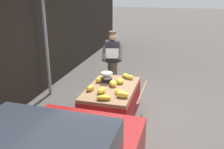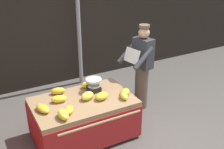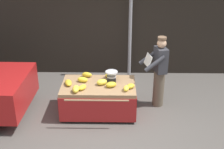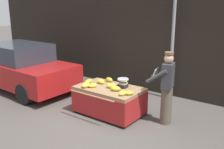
{
  "view_description": "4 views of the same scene",
  "coord_description": "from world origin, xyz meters",
  "px_view_note": "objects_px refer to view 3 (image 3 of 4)",
  "views": [
    {
      "loc": [
        -5.3,
        -0.97,
        2.86
      ],
      "look_at": [
        0.01,
        0.49,
        0.9
      ],
      "focal_mm": 40.4,
      "sensor_mm": 36.0,
      "label": 1
    },
    {
      "loc": [
        -1.75,
        -3.28,
        2.99
      ],
      "look_at": [
        0.22,
        0.36,
        1.08
      ],
      "focal_mm": 44.4,
      "sensor_mm": 36.0,
      "label": 2
    },
    {
      "loc": [
        0.11,
        -5.59,
        3.71
      ],
      "look_at": [
        0.01,
        0.43,
        0.96
      ],
      "focal_mm": 48.19,
      "sensor_mm": 36.0,
      "label": 3
    },
    {
      "loc": [
        3.41,
        -4.42,
        2.7
      ],
      "look_at": [
        -0.16,
        0.36,
        1.09
      ],
      "focal_mm": 40.8,
      "sensor_mm": 36.0,
      "label": 4
    }
  ],
  "objects_px": {
    "weighing_scale": "(112,76)",
    "banana_bunch_9": "(68,83)",
    "banana_bunch_3": "(83,80)",
    "banana_bunch_5": "(130,86)",
    "street_pole": "(130,21)",
    "banana_cart": "(99,92)",
    "vendor_person": "(159,72)",
    "banana_bunch_4": "(82,87)",
    "banana_bunch_8": "(126,88)",
    "banana_bunch_6": "(111,85)",
    "banana_bunch_7": "(102,82)",
    "banana_bunch_2": "(109,75)",
    "banana_bunch_0": "(87,75)",
    "banana_bunch_1": "(76,89)"
  },
  "relations": [
    {
      "from": "banana_bunch_3",
      "to": "banana_bunch_5",
      "type": "relative_size",
      "value": 1.2
    },
    {
      "from": "banana_bunch_2",
      "to": "banana_bunch_5",
      "type": "bearing_deg",
      "value": -48.02
    },
    {
      "from": "banana_bunch_5",
      "to": "banana_bunch_6",
      "type": "distance_m",
      "value": 0.43
    },
    {
      "from": "vendor_person",
      "to": "banana_bunch_1",
      "type": "bearing_deg",
      "value": -158.91
    },
    {
      "from": "street_pole",
      "to": "banana_bunch_6",
      "type": "xyz_separation_m",
      "value": [
        -0.48,
        -2.1,
        -0.88
      ]
    },
    {
      "from": "banana_bunch_7",
      "to": "banana_bunch_8",
      "type": "xyz_separation_m",
      "value": [
        0.54,
        -0.27,
        -0.01
      ]
    },
    {
      "from": "banana_bunch_4",
      "to": "vendor_person",
      "type": "bearing_deg",
      "value": 19.6
    },
    {
      "from": "banana_bunch_0",
      "to": "banana_bunch_3",
      "type": "xyz_separation_m",
      "value": [
        -0.07,
        -0.27,
        -0.0
      ]
    },
    {
      "from": "banana_bunch_9",
      "to": "vendor_person",
      "type": "distance_m",
      "value": 2.1
    },
    {
      "from": "banana_bunch_4",
      "to": "banana_bunch_8",
      "type": "height_order",
      "value": "banana_bunch_8"
    },
    {
      "from": "banana_bunch_0",
      "to": "banana_bunch_3",
      "type": "height_order",
      "value": "banana_bunch_0"
    },
    {
      "from": "vendor_person",
      "to": "banana_bunch_0",
      "type": "bearing_deg",
      "value": 178.83
    },
    {
      "from": "weighing_scale",
      "to": "banana_bunch_6",
      "type": "height_order",
      "value": "weighing_scale"
    },
    {
      "from": "banana_cart",
      "to": "banana_bunch_0",
      "type": "distance_m",
      "value": 0.55
    },
    {
      "from": "banana_bunch_4",
      "to": "banana_bunch_8",
      "type": "distance_m",
      "value": 0.95
    },
    {
      "from": "banana_bunch_7",
      "to": "banana_bunch_8",
      "type": "relative_size",
      "value": 1.11
    },
    {
      "from": "banana_bunch_4",
      "to": "banana_bunch_8",
      "type": "xyz_separation_m",
      "value": [
        0.94,
        -0.03,
        0.0
      ]
    },
    {
      "from": "weighing_scale",
      "to": "banana_bunch_3",
      "type": "relative_size",
      "value": 1.15
    },
    {
      "from": "street_pole",
      "to": "weighing_scale",
      "type": "height_order",
      "value": "street_pole"
    },
    {
      "from": "weighing_scale",
      "to": "banana_bunch_5",
      "type": "distance_m",
      "value": 0.56
    },
    {
      "from": "banana_bunch_0",
      "to": "vendor_person",
      "type": "xyz_separation_m",
      "value": [
        1.68,
        -0.03,
        0.1
      ]
    },
    {
      "from": "street_pole",
      "to": "banana_bunch_4",
      "type": "height_order",
      "value": "street_pole"
    },
    {
      "from": "weighing_scale",
      "to": "banana_bunch_9",
      "type": "height_order",
      "value": "weighing_scale"
    },
    {
      "from": "banana_bunch_2",
      "to": "banana_bunch_9",
      "type": "xyz_separation_m",
      "value": [
        -0.91,
        -0.39,
        -0.01
      ]
    },
    {
      "from": "banana_bunch_7",
      "to": "banana_bunch_1",
      "type": "bearing_deg",
      "value": -147.45
    },
    {
      "from": "banana_bunch_5",
      "to": "banana_bunch_9",
      "type": "bearing_deg",
      "value": 174.25
    },
    {
      "from": "banana_cart",
      "to": "banana_bunch_2",
      "type": "height_order",
      "value": "banana_bunch_2"
    },
    {
      "from": "banana_bunch_7",
      "to": "banana_bunch_8",
      "type": "distance_m",
      "value": 0.6
    },
    {
      "from": "street_pole",
      "to": "banana_bunch_2",
      "type": "relative_size",
      "value": 15.83
    },
    {
      "from": "banana_bunch_1",
      "to": "banana_bunch_0",
      "type": "bearing_deg",
      "value": 77.39
    },
    {
      "from": "banana_bunch_3",
      "to": "banana_bunch_4",
      "type": "relative_size",
      "value": 1.08
    },
    {
      "from": "banana_cart",
      "to": "banana_bunch_5",
      "type": "relative_size",
      "value": 8.26
    },
    {
      "from": "banana_bunch_2",
      "to": "banana_bunch_7",
      "type": "height_order",
      "value": "banana_bunch_7"
    },
    {
      "from": "banana_bunch_0",
      "to": "banana_bunch_5",
      "type": "xyz_separation_m",
      "value": [
        1.0,
        -0.56,
        -0.01
      ]
    },
    {
      "from": "weighing_scale",
      "to": "banana_bunch_3",
      "type": "height_order",
      "value": "weighing_scale"
    },
    {
      "from": "weighing_scale",
      "to": "banana_bunch_8",
      "type": "relative_size",
      "value": 1.32
    },
    {
      "from": "banana_bunch_0",
      "to": "banana_bunch_7",
      "type": "height_order",
      "value": "banana_bunch_7"
    },
    {
      "from": "street_pole",
      "to": "banana_cart",
      "type": "xyz_separation_m",
      "value": [
        -0.77,
        -1.98,
        -1.13
      ]
    },
    {
      "from": "weighing_scale",
      "to": "banana_bunch_9",
      "type": "bearing_deg",
      "value": -167.09
    },
    {
      "from": "banana_bunch_6",
      "to": "vendor_person",
      "type": "relative_size",
      "value": 0.14
    },
    {
      "from": "weighing_scale",
      "to": "banana_bunch_1",
      "type": "distance_m",
      "value": 0.93
    },
    {
      "from": "banana_cart",
      "to": "vendor_person",
      "type": "distance_m",
      "value": 1.48
    },
    {
      "from": "banana_bunch_3",
      "to": "vendor_person",
      "type": "xyz_separation_m",
      "value": [
        1.75,
        0.23,
        0.1
      ]
    },
    {
      "from": "banana_bunch_1",
      "to": "banana_bunch_2",
      "type": "xyz_separation_m",
      "value": [
        0.7,
        0.72,
        -0.0
      ]
    },
    {
      "from": "banana_bunch_7",
      "to": "vendor_person",
      "type": "xyz_separation_m",
      "value": [
        1.31,
        0.37,
        0.1
      ]
    },
    {
      "from": "banana_bunch_3",
      "to": "banana_bunch_4",
      "type": "bearing_deg",
      "value": -84.82
    },
    {
      "from": "banana_bunch_4",
      "to": "weighing_scale",
      "type": "bearing_deg",
      "value": 35.96
    },
    {
      "from": "banana_bunch_0",
      "to": "banana_bunch_9",
      "type": "distance_m",
      "value": 0.56
    },
    {
      "from": "banana_bunch_1",
      "to": "banana_bunch_2",
      "type": "height_order",
      "value": "banana_bunch_1"
    },
    {
      "from": "banana_bunch_2",
      "to": "banana_bunch_7",
      "type": "relative_size",
      "value": 0.88
    }
  ]
}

